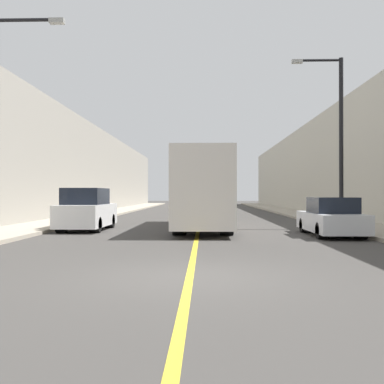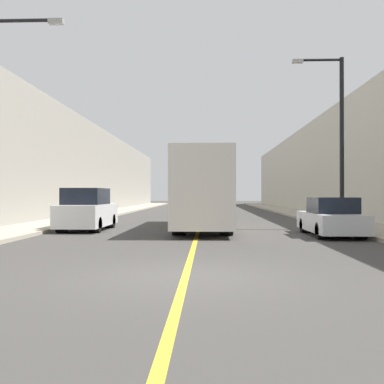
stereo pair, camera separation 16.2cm
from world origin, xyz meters
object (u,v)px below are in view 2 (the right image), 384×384
(street_lamp_left, at_px, (2,113))
(parked_suv_left, at_px, (87,211))
(car_right_near, at_px, (331,219))
(street_lamp_right, at_px, (338,131))
(bus, at_px, (204,190))

(street_lamp_left, bearing_deg, parked_suv_left, 76.53)
(car_right_near, height_order, street_lamp_right, street_lamp_right)
(bus, distance_m, parked_suv_left, 5.53)
(bus, relative_size, car_right_near, 2.42)
(bus, distance_m, car_right_near, 6.30)
(street_lamp_right, bearing_deg, street_lamp_left, -154.01)
(parked_suv_left, bearing_deg, bus, 11.53)
(car_right_near, height_order, street_lamp_left, street_lamp_left)
(bus, height_order, parked_suv_left, bus)
(bus, xyz_separation_m, street_lamp_right, (6.24, -0.43, 2.72))
(bus, bearing_deg, street_lamp_left, -134.82)
(parked_suv_left, xyz_separation_m, street_lamp_right, (11.58, 0.66, 3.70))
(street_lamp_left, bearing_deg, street_lamp_right, 25.99)
(parked_suv_left, distance_m, street_lamp_right, 12.17)
(bus, bearing_deg, parked_suv_left, -168.47)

